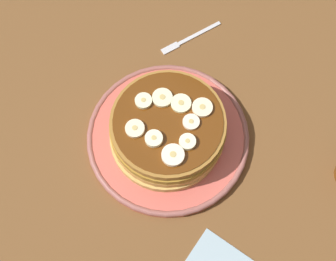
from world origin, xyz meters
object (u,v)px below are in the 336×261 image
Objects in this scene: banana_slice_3 at (135,129)px; banana_slice_4 at (202,108)px; plate at (168,137)px; banana_slice_2 at (187,142)px; banana_slice_7 at (152,137)px; pancake_stack at (167,127)px; banana_slice_0 at (173,155)px; banana_slice_6 at (181,104)px; banana_slice_1 at (162,98)px; banana_slice_5 at (191,122)px; fork at (188,39)px; banana_slice_8 at (144,101)px.

banana_slice_4 is at bearing -126.14° from banana_slice_3.
banana_slice_3 is at bearing 50.11° from plate.
banana_slice_7 is (5.03, 2.56, -0.00)cm from banana_slice_2.
banana_slice_2 is (-4.58, 1.28, 7.22)cm from plate.
pancake_stack is 5.66× the size of banana_slice_0.
banana_slice_1 is at bearing 16.39° from banana_slice_6.
banana_slice_0 is 1.08× the size of banana_slice_6.
banana_slice_5 reaches higher than plate.
banana_slice_3 reaches higher than fork.
fork is (5.10, -22.98, -7.79)cm from banana_slice_3.
banana_slice_7 is at bearing -174.34° from banana_slice_3.
banana_slice_7 reaches higher than banana_slice_4.
banana_slice_8 is at bearing 30.78° from banana_slice_6.
pancake_stack is 7.46× the size of banana_slice_5.
banana_slice_1 is at bearing 19.74° from banana_slice_4.
banana_slice_5 is at bearing -149.20° from plate.
banana_slice_7 is (4.43, -0.52, 0.01)cm from banana_slice_0.
banana_slice_5 is at bearing 171.95° from banana_slice_1.
banana_slice_6 is 19.08cm from fork.
banana_slice_5 is at bearing -170.92° from banana_slice_8.
banana_slice_2 reaches higher than pancake_stack.
banana_slice_6 reaches higher than pancake_stack.
banana_slice_0 is 6.30cm from banana_slice_5.
banana_slice_4 is 1.01× the size of banana_slice_6.
pancake_stack is 6.05cm from banana_slice_8.
banana_slice_4 is (-3.46, -4.85, 3.41)cm from pancake_stack.
banana_slice_3 is (8.04, 2.86, -0.11)cm from banana_slice_2.
banana_slice_7 is at bearing 86.43° from banana_slice_6.
banana_slice_1 and banana_slice_5 have the same top height.
banana_slice_4 is 9.57cm from banana_slice_7.
banana_slice_8 is (2.16, 2.21, 0.04)cm from banana_slice_1.
banana_slice_2 and banana_slice_7 have the same top height.
banana_slice_3 is at bearing 110.42° from banana_slice_8.
banana_slice_2 is at bearing 102.33° from banana_slice_4.
banana_slice_1 is 1.00× the size of banana_slice_4.
banana_slice_8 reaches higher than banana_slice_6.
banana_slice_1 is 3.09cm from banana_slice_8.
banana_slice_7 is at bearing 67.52° from banana_slice_4.
banana_slice_2 reaches higher than plate.
plate is 8.44× the size of banana_slice_6.
banana_slice_0 is 4.46cm from banana_slice_7.
banana_slice_0 is 1.07× the size of banana_slice_4.
banana_slice_2 reaches higher than banana_slice_1.
banana_slice_0 is 10.00cm from banana_slice_1.
banana_slice_1 is 1.20× the size of banana_slice_8.
banana_slice_5 is 8.46cm from banana_slice_8.
banana_slice_8 is at bearing 45.64° from banana_slice_1.
banana_slice_3 and banana_slice_8 have the same top height.
banana_slice_4 reaches higher than plate.
banana_slice_4 and banana_slice_5 have the same top height.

